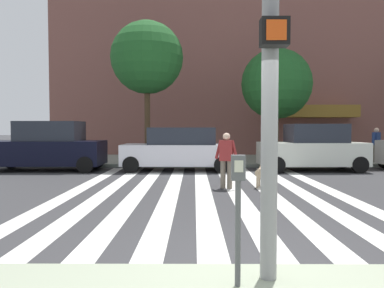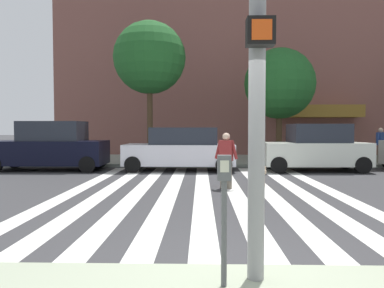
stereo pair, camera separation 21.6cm
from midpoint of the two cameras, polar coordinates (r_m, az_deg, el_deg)
The scene contains 13 objects.
ground_plane at distance 10.71m, azimuth 3.38°, elevation -7.12°, with size 160.00×160.00×0.00m, color #353538.
sidewalk_far at distance 19.77m, azimuth 1.95°, elevation -2.48°, with size 80.00×6.00×0.15m, color gray.
crosswalk_stripes at distance 10.70m, azimuth 1.15°, elevation -7.10°, with size 7.65×11.67×0.01m.
apartment_block at distance 31.06m, azimuth 14.15°, elevation 19.74°, with size 31.81×13.67×22.08m.
parking_meter_curbside at distance 3.89m, azimuth 5.46°, elevation -8.77°, with size 0.14×0.11×1.36m.
parked_car_near_curb at distance 16.70m, azimuth -21.61°, elevation -0.46°, with size 4.72×1.91×2.06m.
parked_car_behind_first at distance 15.52m, azimuth -2.41°, elevation -0.83°, with size 4.59×1.94×1.80m.
parked_car_third_in_line at distance 16.23m, azimuth 17.56°, elevation -0.65°, with size 4.28×1.99×1.95m.
street_tree_nearest at distance 17.94m, azimuth -7.25°, elevation 12.92°, with size 3.38×3.38×6.60m.
street_tree_middle at distance 19.15m, azimuth 12.47°, elevation 8.94°, with size 3.48×3.48×5.56m.
pedestrian_dog_walker at distance 10.96m, azimuth 4.72°, elevation -2.02°, with size 0.70×0.35×1.64m.
dog_on_leash at distance 11.41m, azimuth 9.97°, elevation -4.31°, with size 0.46×0.96×0.65m.
pedestrian_bystander at distance 19.71m, azimuth 26.07°, elevation 0.17°, with size 0.61×0.50×1.64m.
Camera 1 is at (-0.68, -4.42, 1.79)m, focal length 34.87 mm.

